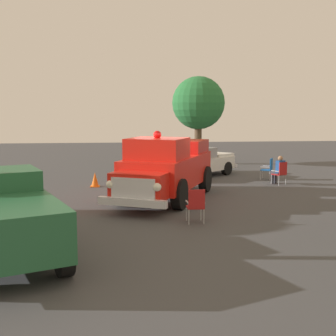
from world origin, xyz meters
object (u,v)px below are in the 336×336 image
at_px(classic_hot_rod, 197,162).
at_px(parked_pickup, 4,215).
at_px(vintage_fire_truck, 166,167).
at_px(spectator_seated, 279,169).
at_px(lawn_chair_near_truck, 281,172).
at_px(spectator_standing, 135,159).
at_px(traffic_cone, 95,180).
at_px(lawn_chair_spare, 269,167).
at_px(lawn_chair_by_car, 196,204).
at_px(oak_tree_left, 198,103).

distance_m(classic_hot_rod, parked_pickup, 13.55).
bearing_deg(parked_pickup, vintage_fire_truck, 56.18).
bearing_deg(spectator_seated, classic_hot_rod, 138.59).
xyz_separation_m(classic_hot_rod, lawn_chair_near_truck, (3.25, -2.93, -0.16)).
distance_m(spectator_standing, traffic_cone, 2.71).
bearing_deg(vintage_fire_truck, spectator_standing, 101.09).
height_order(lawn_chair_spare, traffic_cone, lawn_chair_spare).
bearing_deg(traffic_cone, spectator_standing, 46.73).
height_order(vintage_fire_truck, lawn_chair_near_truck, vintage_fire_truck).
bearing_deg(spectator_seated, lawn_chair_by_car, -126.88).
bearing_deg(lawn_chair_near_truck, spectator_seated, 118.89).
xyz_separation_m(vintage_fire_truck, lawn_chair_spare, (5.38, 4.23, -0.61)).
relative_size(vintage_fire_truck, traffic_cone, 9.94).
height_order(vintage_fire_truck, traffic_cone, vintage_fire_truck).
relative_size(lawn_chair_near_truck, lawn_chair_spare, 1.00).
xyz_separation_m(parked_pickup, traffic_cone, (1.46, 9.38, -0.68)).
xyz_separation_m(classic_hot_rod, traffic_cone, (-4.94, -2.56, -0.44)).
xyz_separation_m(parked_pickup, oak_tree_left, (7.37, 17.21, 2.73)).
xyz_separation_m(lawn_chair_near_truck, spectator_seated, (-0.06, 0.12, 0.11)).
height_order(vintage_fire_truck, oak_tree_left, oak_tree_left).
height_order(parked_pickup, lawn_chair_by_car, parked_pickup).
bearing_deg(parked_pickup, oak_tree_left, 66.81).
distance_m(lawn_chair_spare, oak_tree_left, 7.70).
distance_m(vintage_fire_truck, lawn_chair_near_truck, 6.08).
bearing_deg(parked_pickup, lawn_chair_by_car, 29.22).
bearing_deg(vintage_fire_truck, spectator_seated, 27.60).
distance_m(vintage_fire_truck, spectator_standing, 5.07).
bearing_deg(oak_tree_left, vintage_fire_truck, -106.06).
bearing_deg(traffic_cone, oak_tree_left, 52.95).
bearing_deg(lawn_chair_by_car, oak_tree_left, 79.72).
bearing_deg(spectator_standing, vintage_fire_truck, -78.91).
height_order(lawn_chair_spare, spectator_standing, spectator_standing).
xyz_separation_m(spectator_standing, oak_tree_left, (4.11, 5.92, 2.75)).
distance_m(parked_pickup, lawn_chair_spare, 14.29).
xyz_separation_m(classic_hot_rod, lawn_chair_by_car, (-1.67, -9.29, -0.16)).
height_order(classic_hot_rod, lawn_chair_spare, classic_hot_rod).
relative_size(parked_pickup, lawn_chair_near_truck, 5.03).
bearing_deg(oak_tree_left, classic_hot_rod, -100.40).
height_order(classic_hot_rod, spectator_standing, spectator_standing).
bearing_deg(classic_hot_rod, lawn_chair_near_truck, -41.99).
bearing_deg(lawn_chair_near_truck, oak_tree_left, 105.55).
xyz_separation_m(lawn_chair_near_truck, oak_tree_left, (-2.28, 8.21, 3.13)).
bearing_deg(vintage_fire_truck, lawn_chair_by_car, -82.38).
distance_m(spectator_seated, oak_tree_left, 8.92).
bearing_deg(spectator_seated, spectator_standing, 161.05).
relative_size(lawn_chair_near_truck, traffic_cone, 1.61).
bearing_deg(spectator_standing, traffic_cone, -133.27).
height_order(parked_pickup, traffic_cone, parked_pickup).
height_order(spectator_standing, oak_tree_left, oak_tree_left).
bearing_deg(lawn_chair_spare, spectator_standing, 173.31).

